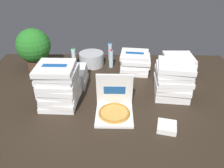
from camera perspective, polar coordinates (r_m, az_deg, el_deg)
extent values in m
cube|color=#2D2319|center=(2.30, -0.35, -4.48)|extent=(3.20, 2.40, 0.02)
cube|color=white|center=(2.08, 0.58, -7.97)|extent=(0.34, 0.34, 0.03)
cylinder|color=gold|center=(2.07, 0.59, -7.49)|extent=(0.29, 0.29, 0.02)
torus|color=#B1712A|center=(2.06, 0.59, -7.29)|extent=(0.29, 0.29, 0.02)
cube|color=white|center=(2.10, 0.65, -1.42)|extent=(0.34, 0.06, 0.34)
cube|color=#19519E|center=(2.09, 0.65, -1.62)|extent=(0.21, 0.01, 0.09)
cube|color=white|center=(2.63, -10.21, 0.72)|extent=(0.35, 0.35, 0.05)
cube|color=white|center=(2.60, -10.31, 1.60)|extent=(0.36, 0.36, 0.05)
cube|color=#19519E|center=(2.59, -10.36, 2.09)|extent=(0.23, 0.07, 0.00)
cube|color=white|center=(2.58, -10.50, 2.56)|extent=(0.35, 0.35, 0.05)
cube|color=white|center=(2.55, -10.76, 3.39)|extent=(0.35, 0.35, 0.05)
cube|color=#19519E|center=(2.54, -10.82, 3.90)|extent=(0.22, 0.07, 0.00)
cube|color=white|center=(2.30, -13.22, -4.49)|extent=(0.35, 0.35, 0.05)
cube|color=white|center=(2.26, -12.95, -3.56)|extent=(0.37, 0.37, 0.05)
cube|color=#19519E|center=(2.25, -13.03, -3.02)|extent=(0.23, 0.08, 0.00)
cube|color=white|center=(2.24, -13.09, -2.50)|extent=(0.36, 0.36, 0.05)
cube|color=#19519E|center=(2.22, -13.16, -1.95)|extent=(0.23, 0.07, 0.00)
cube|color=white|center=(2.22, -13.29, -1.40)|extent=(0.38, 0.38, 0.05)
cube|color=white|center=(2.18, -13.47, -0.50)|extent=(0.36, 0.36, 0.05)
cube|color=#19519E|center=(2.17, -13.55, 0.08)|extent=(0.23, 0.07, 0.00)
cube|color=white|center=(2.16, -13.69, 0.61)|extent=(0.35, 0.35, 0.05)
cube|color=white|center=(2.16, -13.96, 1.98)|extent=(0.36, 0.36, 0.05)
cube|color=#19519E|center=(2.14, -14.05, 2.58)|extent=(0.23, 0.08, 0.00)
cube|color=white|center=(2.12, -13.79, 3.03)|extent=(0.36, 0.36, 0.05)
cube|color=#19519E|center=(2.11, -13.87, 3.64)|extent=(0.23, 0.07, 0.00)
cube|color=white|center=(2.10, -14.48, 4.01)|extent=(0.35, 0.35, 0.05)
cube|color=#19519E|center=(2.09, -14.57, 4.64)|extent=(0.22, 0.06, 0.00)
cube|color=white|center=(2.45, 14.88, -2.24)|extent=(0.38, 0.38, 0.05)
cube|color=#19519E|center=(2.44, 14.95, -1.74)|extent=(0.23, 0.08, 0.00)
cube|color=white|center=(2.43, 14.96, -1.31)|extent=(0.37, 0.37, 0.05)
cube|color=#19519E|center=(2.41, 15.04, -0.80)|extent=(0.23, 0.08, 0.00)
cube|color=white|center=(2.39, 15.29, -0.52)|extent=(0.39, 0.39, 0.05)
cube|color=white|center=(2.37, 15.15, 0.51)|extent=(0.36, 0.36, 0.05)
cube|color=white|center=(2.34, 15.61, 1.49)|extent=(0.36, 0.36, 0.05)
cube|color=#19519E|center=(2.33, 15.70, 2.04)|extent=(0.23, 0.07, 0.00)
cube|color=white|center=(2.33, 15.49, 2.60)|extent=(0.36, 0.36, 0.05)
cube|color=#19519E|center=(2.31, 15.57, 3.16)|extent=(0.23, 0.07, 0.00)
cube|color=white|center=(2.30, 15.71, 3.64)|extent=(0.38, 0.38, 0.05)
cube|color=#19519E|center=(2.29, 15.80, 4.20)|extent=(0.23, 0.08, 0.00)
cube|color=white|center=(2.28, 16.17, 4.59)|extent=(0.39, 0.39, 0.05)
cube|color=white|center=(2.93, 16.47, 3.20)|extent=(0.35, 0.35, 0.05)
cube|color=white|center=(2.90, 16.39, 3.90)|extent=(0.35, 0.35, 0.05)
cube|color=white|center=(2.88, 16.74, 4.77)|extent=(0.35, 0.35, 0.05)
cube|color=#19519E|center=(2.87, 16.81, 5.23)|extent=(0.22, 0.06, 0.00)
cube|color=white|center=(2.85, 16.90, 5.58)|extent=(0.35, 0.35, 0.05)
cube|color=white|center=(2.83, 16.83, 6.48)|extent=(0.35, 0.35, 0.05)
cube|color=white|center=(2.88, 5.77, 3.80)|extent=(0.38, 0.38, 0.05)
cube|color=#19519E|center=(2.86, 5.79, 4.26)|extent=(0.23, 0.09, 0.00)
cube|color=white|center=(2.85, 5.69, 4.65)|extent=(0.36, 0.36, 0.05)
cube|color=#19519E|center=(2.84, 5.72, 5.11)|extent=(0.23, 0.07, 0.00)
cube|color=white|center=(2.85, 6.19, 5.70)|extent=(0.37, 0.37, 0.05)
cube|color=white|center=(2.82, 6.26, 6.42)|extent=(0.37, 0.37, 0.05)
cube|color=white|center=(2.81, 5.85, 7.45)|extent=(0.38, 0.38, 0.05)
cube|color=#19519E|center=(2.80, 5.88, 7.93)|extent=(0.23, 0.09, 0.00)
cylinder|color=#B7BABF|center=(3.00, -5.27, 6.39)|extent=(0.32, 0.32, 0.18)
cylinder|color=silver|center=(2.93, -0.24, 6.44)|extent=(0.06, 0.06, 0.23)
cylinder|color=red|center=(2.88, -0.24, 8.65)|extent=(0.03, 0.03, 0.02)
cylinder|color=silver|center=(3.16, -0.48, 8.31)|extent=(0.06, 0.06, 0.23)
cylinder|color=blue|center=(3.12, -0.49, 10.38)|extent=(0.03, 0.03, 0.02)
cylinder|color=white|center=(3.02, -9.79, 6.75)|extent=(0.06, 0.06, 0.23)
cylinder|color=#239951|center=(2.97, -9.99, 8.89)|extent=(0.03, 0.03, 0.02)
cylinder|color=#513323|center=(3.03, -18.73, 4.82)|extent=(0.23, 0.23, 0.16)
sphere|color=#247123|center=(2.93, -19.55, 9.31)|extent=(0.42, 0.42, 0.42)
cube|color=white|center=(2.00, 13.90, -10.65)|extent=(0.19, 0.19, 0.05)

